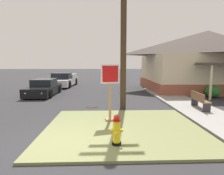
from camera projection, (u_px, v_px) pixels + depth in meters
ground_plane at (62, 145)px, 5.47m from camera, size 160.00×160.00×0.00m
grass_corner_patch at (123, 128)px, 6.86m from camera, size 5.75×4.84×0.08m
sidewalk_strip at (188, 105)px, 10.50m from camera, size 2.20×14.13×0.12m
fire_hydrant at (117, 131)px, 5.29m from camera, size 0.38×0.34×0.90m
stop_sign at (110, 93)px, 7.46m from camera, size 0.75×0.36×2.33m
manhole_cover at (92, 107)px, 10.38m from camera, size 0.70×0.70×0.02m
parked_sedan_black at (44, 88)px, 14.16m from camera, size 1.95×4.08×1.25m
pickup_truck_white at (63, 81)px, 19.62m from camera, size 2.39×5.18×1.48m
street_bench at (199, 100)px, 9.42m from camera, size 0.50×1.56×0.85m
utility_pole at (124, 23)px, 9.43m from camera, size 1.72×0.31×8.68m
corner_house at (207, 60)px, 17.00m from camera, size 11.46×9.31×5.45m
shrub_near_porch at (213, 91)px, 13.16m from camera, size 1.08×1.08×0.89m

